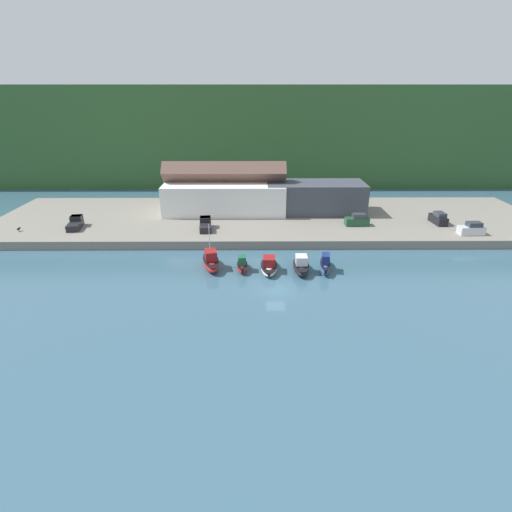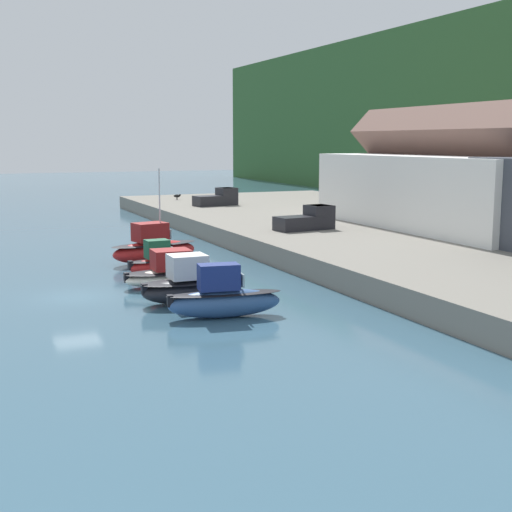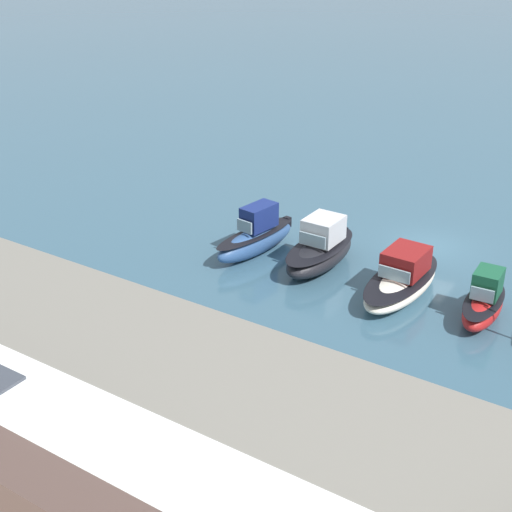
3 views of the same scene
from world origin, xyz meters
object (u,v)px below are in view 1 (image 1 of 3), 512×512
Objects in this scene: moored_boat_2 at (269,266)px; parked_car_0 at (472,229)px; moored_boat_1 at (242,265)px; pickup_truck_1 at (76,223)px; parked_car_2 at (438,219)px; dog_on_quay at (19,229)px; parked_car_1 at (357,220)px; moored_boat_4 at (325,264)px; moored_boat_0 at (211,261)px; pickup_truck_0 at (205,224)px; moored_boat_3 at (301,266)px.

parked_car_0 is at bearing 19.71° from moored_boat_2.
moored_boat_1 is 33.52m from pickup_truck_1.
parked_car_2 is 4.87× the size of dog_on_quay.
parked_car_1 is 50.27m from pickup_truck_1.
moored_boat_1 is at bearing 179.82° from moored_boat_2.
moored_boat_4 is at bearing 1.57° from moored_boat_2.
dog_on_quay is (-38.99, 13.06, 1.11)m from moored_boat_1.
parked_car_0 and parked_car_1 have the same top height.
moored_boat_4 reaches higher than moored_boat_1.
moored_boat_0 is 4.69m from moored_boat_1.
parked_car_1 is at bearing 46.17° from moored_boat_2.
moored_boat_1 is at bearing -158.12° from parked_car_2.
pickup_truck_0 is at bearing 83.45° from parked_car_0.
parked_car_0 is 0.86× the size of pickup_truck_1.
moored_boat_0 is at bearing -161.81° from parked_car_2.
parked_car_0 reaches higher than moored_boat_4.
parked_car_1 reaches higher than moored_boat_4.
parked_car_0 is at bearing 1.19° from moored_boat_0.
pickup_truck_1 is at bearing 150.32° from moored_boat_1.
moored_boat_0 is at bearing 118.52° from parked_car_1.
parked_car_1 reaches higher than dog_on_quay.
moored_boat_3 is 6.32× the size of dog_on_quay.
dog_on_quay is (-34.38, 12.18, 0.87)m from moored_boat_0.
parked_car_1 is 15.13m from parked_car_2.
moored_boat_3 is (4.56, -0.48, 0.17)m from moored_boat_2.
moored_boat_1 is at bearing -172.55° from moored_boat_4.
pickup_truck_0 is at bearing 128.54° from moored_boat_2.
moored_boat_2 is 1.14× the size of moored_boat_3.
moored_boat_1 is at bearing -35.08° from pickup_truck_1.
dog_on_quay is at bearing 175.89° from pickup_truck_0.
dog_on_quay is (-77.53, 2.01, -0.46)m from parked_car_0.
moored_boat_3 is at bearing -50.21° from pickup_truck_0.
dog_on_quay is (-32.20, -1.10, -0.36)m from pickup_truck_0.
moored_boat_1 is 25.91m from parked_car_1.
moored_boat_0 is at bearing 166.30° from moored_boat_1.
pickup_truck_1 is (-50.26, -0.92, -0.10)m from parked_car_1.
moored_boat_0 is at bearing -86.73° from pickup_truck_0.
moored_boat_1 is at bearing 125.47° from parked_car_1.
moored_boat_2 is at bearing -18.87° from moored_boat_0.
moored_boat_2 is at bearing 105.25° from parked_car_0.
parked_car_0 reaches higher than moored_boat_1.
moored_boat_1 reaches higher than moored_boat_2.
pickup_truck_1 is at bearing 84.03° from parked_car_0.
moored_boat_0 is 1.05× the size of moored_boat_2.
parked_car_2 is (27.02, 17.58, 1.44)m from moored_boat_3.
moored_boat_0 reaches higher than moored_boat_2.
moored_boat_3 is 32.32m from parked_car_0.
pickup_truck_0 is at bearing 136.65° from moored_boat_3.
moored_boat_4 is 29.10m from parked_car_2.
parked_car_0 is 18.84m from parked_car_1.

